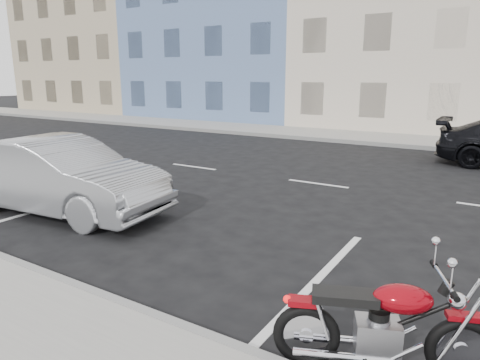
# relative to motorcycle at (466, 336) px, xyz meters

# --- Properties ---
(ground) EXTENTS (120.00, 120.00, 0.00)m
(ground) POSITION_rel_motorcycle_xyz_m (-1.83, 6.19, -0.45)
(ground) COLOR black
(ground) RESTS_ON ground
(sidewalk_far) EXTENTS (80.00, 3.40, 0.15)m
(sidewalk_far) POSITION_rel_motorcycle_xyz_m (-6.83, 14.89, -0.38)
(sidewalk_far) COLOR gray
(sidewalk_far) RESTS_ON ground
(curb_far) EXTENTS (80.00, 0.12, 0.16)m
(curb_far) POSITION_rel_motorcycle_xyz_m (-6.83, 13.19, -0.37)
(curb_far) COLOR gray
(curb_far) RESTS_ON ground
(bldg_far_west) EXTENTS (12.00, 12.00, 12.00)m
(bldg_far_west) POSITION_rel_motorcycle_xyz_m (-27.83, 22.49, 5.55)
(bldg_far_west) COLOR tan
(bldg_far_west) RESTS_ON ground
(bldg_blue) EXTENTS (12.00, 12.00, 13.00)m
(bldg_blue) POSITION_rel_motorcycle_xyz_m (-15.83, 22.49, 6.05)
(bldg_blue) COLOR #5771A0
(bldg_blue) RESTS_ON ground
(bldg_cream) EXTENTS (12.00, 12.00, 11.50)m
(bldg_cream) POSITION_rel_motorcycle_xyz_m (-3.83, 22.49, 5.30)
(bldg_cream) COLOR beige
(bldg_cream) RESTS_ON ground
(motorcycle) EXTENTS (1.87, 0.95, 0.99)m
(motorcycle) POSITION_rel_motorcycle_xyz_m (0.00, 0.00, 0.00)
(motorcycle) COLOR black
(motorcycle) RESTS_ON ground
(sedan_silver) EXTENTS (4.70, 2.07, 1.50)m
(sedan_silver) POSITION_rel_motorcycle_xyz_m (-7.33, 1.25, 0.30)
(sedan_silver) COLOR #96999D
(sedan_silver) RESTS_ON ground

